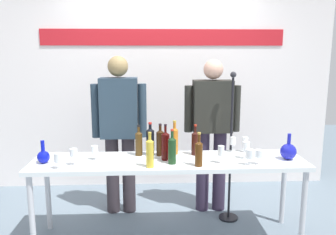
% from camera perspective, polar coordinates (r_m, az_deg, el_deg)
% --- Properties ---
extents(back_wall, '(4.32, 0.11, 3.00)m').
position_cam_1_polar(back_wall, '(4.44, -0.81, 7.69)').
color(back_wall, white).
rests_on(back_wall, ground).
extents(display_table, '(2.49, 0.57, 0.77)m').
position_cam_1_polar(display_table, '(3.18, 0.13, -8.12)').
color(display_table, white).
rests_on(display_table, ground).
extents(decanter_blue_left, '(0.11, 0.11, 0.21)m').
position_cam_1_polar(decanter_blue_left, '(3.25, -19.97, -6.04)').
color(decanter_blue_left, '#0C15B4').
rests_on(decanter_blue_left, display_table).
extents(decanter_blue_right, '(0.15, 0.15, 0.24)m').
position_cam_1_polar(decanter_blue_right, '(3.34, 19.33, -5.29)').
color(decanter_blue_right, '#1A1EB0').
rests_on(decanter_blue_right, display_table).
extents(presenter_left, '(0.58, 0.22, 1.71)m').
position_cam_1_polar(presenter_left, '(3.69, -8.06, -1.37)').
color(presenter_left, '#332B31').
rests_on(presenter_left, ground).
extents(presenter_right, '(0.60, 0.22, 1.67)m').
position_cam_1_polar(presenter_right, '(3.74, 7.31, -1.41)').
color(presenter_right, '#31263B').
rests_on(presenter_right, ground).
extents(wine_bottle_0, '(0.07, 0.07, 0.33)m').
position_cam_1_polar(wine_bottle_0, '(3.13, -0.43, -4.56)').
color(wine_bottle_0, '#350706').
rests_on(wine_bottle_0, display_table).
extents(wine_bottle_1, '(0.07, 0.07, 0.31)m').
position_cam_1_polar(wine_bottle_1, '(3.25, -1.30, -4.04)').
color(wine_bottle_1, black).
rests_on(wine_bottle_1, display_table).
extents(wine_bottle_2, '(0.08, 0.08, 0.32)m').
position_cam_1_polar(wine_bottle_2, '(3.27, -2.96, -3.85)').
color(wine_bottle_2, black).
rests_on(wine_bottle_2, display_table).
extents(wine_bottle_3, '(0.07, 0.07, 0.31)m').
position_cam_1_polar(wine_bottle_3, '(3.02, 0.69, -5.29)').
color(wine_bottle_3, '#18391B').
rests_on(wine_bottle_3, display_table).
extents(wine_bottle_4, '(0.07, 0.07, 0.31)m').
position_cam_1_polar(wine_bottle_4, '(2.93, -3.02, -5.73)').
color(wine_bottle_4, gold).
rests_on(wine_bottle_4, display_table).
extents(wine_bottle_5, '(0.07, 0.07, 0.30)m').
position_cam_1_polar(wine_bottle_5, '(2.97, 5.14, -5.77)').
color(wine_bottle_5, '#4B280C').
rests_on(wine_bottle_5, display_table).
extents(wine_bottle_6, '(0.07, 0.07, 0.33)m').
position_cam_1_polar(wine_bottle_6, '(3.30, 1.09, -3.68)').
color(wine_bottle_6, orange).
rests_on(wine_bottle_6, display_table).
extents(wine_bottle_7, '(0.07, 0.07, 0.30)m').
position_cam_1_polar(wine_bottle_7, '(3.29, 4.52, -4.10)').
color(wine_bottle_7, black).
rests_on(wine_bottle_7, display_table).
extents(wine_bottle_8, '(0.07, 0.07, 0.30)m').
position_cam_1_polar(wine_bottle_8, '(3.27, -4.86, -4.12)').
color(wine_bottle_8, '#452F11').
rests_on(wine_bottle_8, display_table).
extents(wine_glass_left_0, '(0.06, 0.06, 0.14)m').
position_cam_1_polar(wine_glass_left_0, '(3.04, -17.87, -6.42)').
color(wine_glass_left_0, white).
rests_on(wine_glass_left_0, display_table).
extents(wine_glass_left_1, '(0.07, 0.07, 0.15)m').
position_cam_1_polar(wine_glass_left_1, '(3.10, -15.39, -5.70)').
color(wine_glass_left_1, white).
rests_on(wine_glass_left_1, display_table).
extents(wine_glass_left_2, '(0.06, 0.06, 0.13)m').
position_cam_1_polar(wine_glass_left_2, '(3.21, -12.06, -5.30)').
color(wine_glass_left_2, white).
rests_on(wine_glass_left_2, display_table).
extents(wine_glass_right_0, '(0.06, 0.06, 0.16)m').
position_cam_1_polar(wine_glass_right_0, '(3.08, 8.79, -5.53)').
color(wine_glass_right_0, white).
rests_on(wine_glass_right_0, display_table).
extents(wine_glass_right_1, '(0.07, 0.07, 0.16)m').
position_cam_1_polar(wine_glass_right_1, '(3.25, 12.79, -4.66)').
color(wine_glass_right_1, white).
rests_on(wine_glass_right_1, display_table).
extents(wine_glass_right_2, '(0.07, 0.07, 0.13)m').
position_cam_1_polar(wine_glass_right_2, '(3.12, 14.83, -5.86)').
color(wine_glass_right_2, white).
rests_on(wine_glass_right_2, display_table).
extents(wine_glass_right_3, '(0.07, 0.07, 0.14)m').
position_cam_1_polar(wine_glass_right_3, '(3.07, 13.36, -5.91)').
color(wine_glass_right_3, white).
rests_on(wine_glass_right_3, display_table).
extents(wine_glass_right_4, '(0.06, 0.06, 0.15)m').
position_cam_1_polar(wine_glass_right_4, '(3.45, 10.70, -3.89)').
color(wine_glass_right_4, white).
rests_on(wine_glass_right_4, display_table).
extents(wine_glass_right_5, '(0.06, 0.06, 0.15)m').
position_cam_1_polar(wine_glass_right_5, '(3.46, 12.68, -3.96)').
color(wine_glass_right_5, white).
rests_on(wine_glass_right_5, display_table).
extents(microphone_stand, '(0.20, 0.20, 1.55)m').
position_cam_1_polar(microphone_stand, '(3.66, 10.23, -8.83)').
color(microphone_stand, black).
rests_on(microphone_stand, ground).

